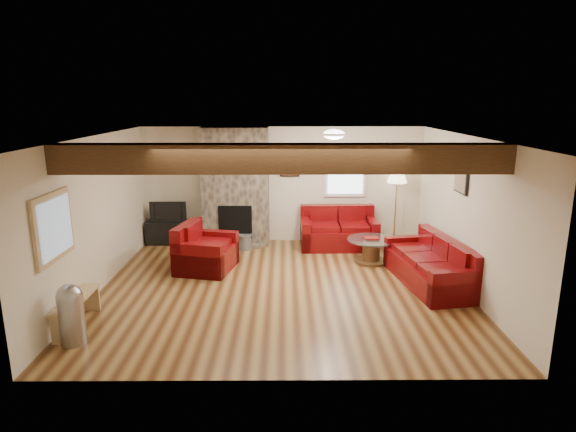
# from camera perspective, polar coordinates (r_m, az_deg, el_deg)

# --- Properties ---
(room) EXTENTS (8.00, 8.00, 8.00)m
(room) POSITION_cam_1_polar(r_m,az_deg,el_deg) (7.76, -0.70, 0.17)
(room) COLOR #502C15
(room) RESTS_ON ground
(floor) EXTENTS (6.00, 6.00, 0.00)m
(floor) POSITION_cam_1_polar(r_m,az_deg,el_deg) (8.15, -0.67, -8.41)
(floor) COLOR #502C15
(floor) RESTS_ON ground
(oak_beam) EXTENTS (6.00, 0.36, 0.38)m
(oak_beam) POSITION_cam_1_polar(r_m,az_deg,el_deg) (6.34, -0.78, 6.85)
(oak_beam) COLOR #34200F
(oak_beam) RESTS_ON room
(chimney_breast) EXTENTS (1.40, 0.67, 2.50)m
(chimney_breast) POSITION_cam_1_polar(r_m,az_deg,el_deg) (10.26, -6.23, 3.26)
(chimney_breast) COLOR #37322B
(chimney_breast) RESTS_ON floor
(back_window) EXTENTS (0.90, 0.08, 1.10)m
(back_window) POSITION_cam_1_polar(r_m,az_deg,el_deg) (10.45, 6.83, 5.27)
(back_window) COLOR white
(back_window) RESTS_ON room
(hatch_window) EXTENTS (0.08, 1.00, 0.90)m
(hatch_window) POSITION_cam_1_polar(r_m,az_deg,el_deg) (6.94, -26.01, -1.18)
(hatch_window) COLOR tan
(hatch_window) RESTS_ON room
(ceiling_dome) EXTENTS (0.40, 0.40, 0.18)m
(ceiling_dome) POSITION_cam_1_polar(r_m,az_deg,el_deg) (8.51, 5.46, 9.42)
(ceiling_dome) COLOR #EFE3CB
(ceiling_dome) RESTS_ON room
(artwork_back) EXTENTS (0.42, 0.06, 0.52)m
(artwork_back) POSITION_cam_1_polar(r_m,az_deg,el_deg) (10.35, 0.20, 6.12)
(artwork_back) COLOR black
(artwork_back) RESTS_ON room
(artwork_right) EXTENTS (0.06, 0.55, 0.42)m
(artwork_right) POSITION_cam_1_polar(r_m,az_deg,el_deg) (8.48, 19.79, 3.96)
(artwork_right) COLOR black
(artwork_right) RESTS_ON room
(sofa_three) EXTENTS (1.15, 2.14, 0.78)m
(sofa_three) POSITION_cam_1_polar(r_m,az_deg,el_deg) (8.49, 16.37, -5.22)
(sofa_three) COLOR #4A0505
(sofa_three) RESTS_ON floor
(loveseat) EXTENTS (1.60, 0.93, 0.84)m
(loveseat) POSITION_cam_1_polar(r_m,az_deg,el_deg) (10.19, 6.03, -1.41)
(loveseat) COLOR #4A0505
(loveseat) RESTS_ON floor
(armchair_red) EXTENTS (1.13, 1.23, 0.86)m
(armchair_red) POSITION_cam_1_polar(r_m,az_deg,el_deg) (8.94, -9.68, -3.66)
(armchair_red) COLOR #4A0505
(armchair_red) RESTS_ON floor
(coffee_table) EXTENTS (0.94, 0.94, 0.49)m
(coffee_table) POSITION_cam_1_polar(r_m,az_deg,el_deg) (9.41, 9.83, -4.05)
(coffee_table) COLOR #4C2A18
(coffee_table) RESTS_ON floor
(tv_cabinet) EXTENTS (0.99, 0.40, 0.50)m
(tv_cabinet) POSITION_cam_1_polar(r_m,az_deg,el_deg) (10.76, -13.79, -1.88)
(tv_cabinet) COLOR black
(tv_cabinet) RESTS_ON floor
(television) EXTENTS (0.78, 0.10, 0.45)m
(television) POSITION_cam_1_polar(r_m,az_deg,el_deg) (10.64, -13.93, 0.57)
(television) COLOR black
(television) RESTS_ON tv_cabinet
(floor_lamp) EXTENTS (0.42, 0.42, 1.64)m
(floor_lamp) POSITION_cam_1_polar(r_m,az_deg,el_deg) (10.44, 12.80, 4.19)
(floor_lamp) COLOR tan
(floor_lamp) RESTS_ON floor
(pine_bench) EXTENTS (0.26, 1.11, 0.41)m
(pine_bench) POSITION_cam_1_polar(r_m,az_deg,el_deg) (7.36, -23.73, -10.38)
(pine_bench) COLOR tan
(pine_bench) RESTS_ON floor
(pedal_bin) EXTENTS (0.38, 0.38, 0.80)m
(pedal_bin) POSITION_cam_1_polar(r_m,az_deg,el_deg) (6.83, -24.30, -10.54)
(pedal_bin) COLOR #9D9DA2
(pedal_bin) RESTS_ON floor
(coal_bucket) EXTENTS (0.34, 0.34, 0.32)m
(coal_bucket) POSITION_cam_1_polar(r_m,az_deg,el_deg) (10.14, -5.12, -3.01)
(coal_bucket) COLOR slate
(coal_bucket) RESTS_ON floor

